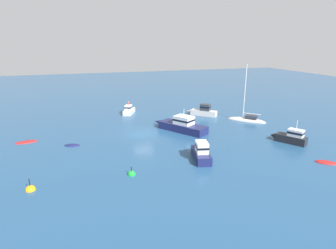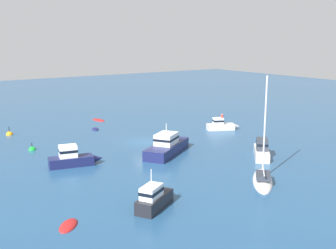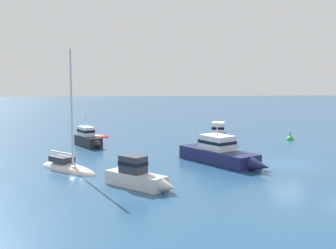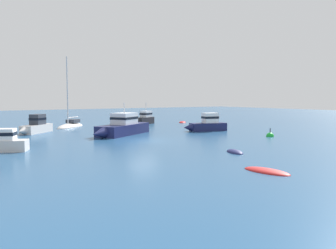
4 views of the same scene
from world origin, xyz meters
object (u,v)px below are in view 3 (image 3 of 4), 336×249
yacht (68,168)px  launch_1 (89,139)px  launch (218,136)px  tender (101,137)px  powerboat_2 (138,176)px  channel_buoy (290,140)px  powerboat_1 (221,153)px

yacht → launch_1: 10.20m
launch → yacht: 17.18m
launch → tender: 12.78m
tender → powerboat_2: bearing=139.3°
launch_1 → channel_buoy: size_ratio=3.68×
powerboat_2 → yacht: (5.11, -5.31, -0.58)m
channel_buoy → tender: bearing=-10.3°
tender → yacht: 16.31m
powerboat_2 → channel_buoy: bearing=92.6°
yacht → channel_buoy: yacht is taller
powerboat_2 → yacht: yacht is taller
launch → tender: (11.73, -5.01, -0.74)m
tender → channel_buoy: size_ratio=1.95×
tender → channel_buoy: (-19.40, 3.54, 0.00)m
channel_buoy → launch: bearing=10.9°
tender → launch: bearing=-164.1°
channel_buoy → yacht: bearing=31.7°
powerboat_1 → powerboat_2: size_ratio=1.76×
launch → powerboat_1: bearing=4.3°
powerboat_1 → yacht: 11.67m
channel_buoy → launch_1: bearing=7.3°
launch → channel_buoy: launch is taller
powerboat_1 → launch: bearing=138.4°
launch → powerboat_2: launch is taller
powerboat_1 → launch: powerboat_1 is taller
powerboat_2 → channel_buoy: 23.81m
launch → tender: bearing=-100.6°
tender → powerboat_2: (-3.87, 21.57, 0.71)m
powerboat_1 → launch: (-1.42, -9.72, -0.06)m
powerboat_1 → powerboat_2: powerboat_1 is taller
powerboat_1 → launch_1: size_ratio=1.89×
launch → channel_buoy: 7.84m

